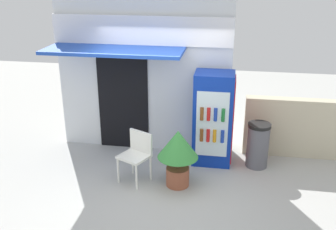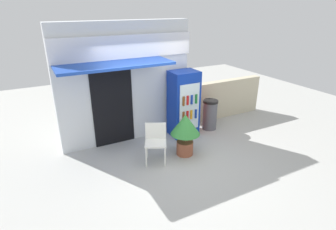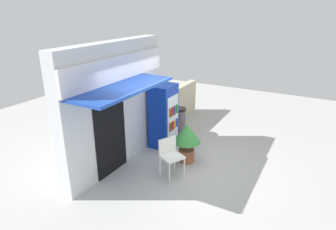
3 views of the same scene
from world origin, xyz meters
The scene contains 7 objects.
ground centered at (0.00, 0.00, 0.00)m, with size 16.00×16.00×0.00m, color #B2B2AD.
storefront_building centered at (-0.47, 1.52, 1.55)m, with size 3.41×1.27×3.00m.
drink_cooler centered at (0.96, 1.02, 0.88)m, with size 0.74×0.64×1.76m.
plastic_chair centered at (-0.29, 0.13, 0.53)m, with size 0.61×0.60×0.88m.
potted_plant_near_shop centered at (0.43, 0.05, 0.66)m, with size 0.69×0.69×1.02m.
trash_bin centered at (1.80, 0.97, 0.43)m, with size 0.42×0.42×0.86m.
stone_boundary_wall centered at (2.81, 1.55, 0.59)m, with size 2.51×0.23×1.17m, color beige.
Camera 2 is at (-2.55, -4.78, 3.33)m, focal length 28.90 mm.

